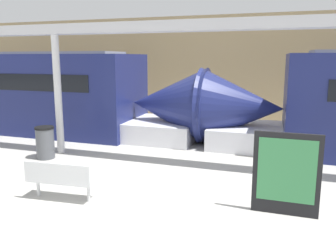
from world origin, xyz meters
name	(u,v)px	position (x,y,z in m)	size (l,w,h in m)	color
ground_plane	(100,216)	(0.00, 0.00, 0.00)	(60.00, 60.00, 0.00)	#B2AFA8
station_wall	(210,67)	(0.00, 11.11, 2.50)	(56.00, 0.20, 5.00)	tan
train_right	(15,93)	(-7.38, 6.08, 1.51)	(16.29, 2.93, 3.20)	navy
bench_near	(60,178)	(-1.14, 0.40, 0.49)	(1.52, 0.55, 0.84)	silver
trash_bin	(45,142)	(-3.36, 2.77, 0.48)	(0.55, 0.55, 0.96)	#4C4F54
poster_board	(286,174)	(3.33, 1.16, 0.81)	(1.23, 0.07, 1.61)	black
support_column_near	(58,95)	(-3.29, 3.42, 1.83)	(0.22, 0.22, 3.65)	silver
canopy_beam	(54,30)	(-3.29, 3.42, 3.79)	(28.00, 0.60, 0.28)	#B7B7BC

